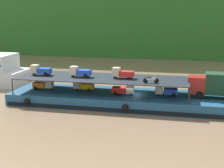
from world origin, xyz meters
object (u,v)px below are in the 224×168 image
at_px(covered_lorry, 219,85).
at_px(mini_truck_lower_stern, 44,84).
at_px(cargo_barge, 131,100).
at_px(motorcycle_upper_port, 151,80).
at_px(mini_truck_upper_fore, 123,73).
at_px(mini_truck_lower_aft, 83,85).
at_px(mini_truck_lower_fore, 166,91).
at_px(mini_truck_lower_mid, 123,89).
at_px(mini_truck_upper_stern, 41,70).
at_px(mini_truck_upper_mid, 80,72).

distance_m(covered_lorry, mini_truck_lower_stern, 22.87).
relative_size(cargo_barge, motorcycle_upper_port, 16.65).
xyz_separation_m(covered_lorry, mini_truck_upper_fore, (-11.90, -0.24, 1.00)).
relative_size(mini_truck_lower_aft, mini_truck_lower_fore, 0.99).
bearing_deg(mini_truck_lower_mid, cargo_barge, 33.02).
xyz_separation_m(mini_truck_upper_stern, mini_truck_upper_fore, (11.22, 0.20, 0.00)).
relative_size(covered_lorry, motorcycle_upper_port, 4.17).
bearing_deg(motorcycle_upper_port, mini_truck_lower_mid, 158.02).
distance_m(cargo_barge, mini_truck_lower_stern, 12.14).
bearing_deg(mini_truck_upper_mid, mini_truck_upper_fore, 2.73).
xyz_separation_m(mini_truck_upper_stern, motorcycle_upper_port, (15.05, -1.87, -0.26)).
distance_m(mini_truck_upper_stern, motorcycle_upper_port, 15.17).
bearing_deg(mini_truck_lower_mid, mini_truck_lower_fore, 5.83).
bearing_deg(mini_truck_upper_fore, mini_truck_lower_stern, -179.73).
height_order(mini_truck_lower_mid, mini_truck_upper_stern, mini_truck_upper_stern).
xyz_separation_m(mini_truck_lower_stern, mini_truck_upper_fore, (10.94, 0.05, 2.00)).
distance_m(mini_truck_lower_mid, mini_truck_lower_fore, 5.37).
distance_m(mini_truck_lower_aft, mini_truck_upper_fore, 5.85).
bearing_deg(mini_truck_lower_aft, cargo_barge, -5.11).
bearing_deg(mini_truck_lower_stern, mini_truck_upper_stern, -151.77).
distance_m(mini_truck_upper_fore, motorcycle_upper_port, 4.36).
xyz_separation_m(mini_truck_lower_stern, mini_truck_upper_mid, (5.31, -0.22, 2.00)).
distance_m(cargo_barge, mini_truck_upper_fore, 3.62).
relative_size(mini_truck_lower_fore, mini_truck_upper_stern, 1.01).
bearing_deg(covered_lorry, cargo_barge, -178.46).
distance_m(mini_truck_lower_aft, mini_truck_upper_stern, 6.13).
bearing_deg(mini_truck_upper_stern, mini_truck_upper_mid, -0.73).
height_order(cargo_barge, mini_truck_lower_mid, mini_truck_lower_mid).
xyz_separation_m(cargo_barge, mini_truck_lower_mid, (-0.87, -0.57, 1.44)).
distance_m(mini_truck_lower_fore, mini_truck_upper_mid, 11.40).
xyz_separation_m(mini_truck_lower_mid, mini_truck_upper_mid, (-5.88, 0.35, 2.00)).
bearing_deg(covered_lorry, mini_truck_lower_mid, -175.80).
relative_size(cargo_barge, mini_truck_upper_stern, 11.45).
bearing_deg(mini_truck_upper_fore, covered_lorry, 1.16).
bearing_deg(mini_truck_lower_mid, mini_truck_upper_fore, 111.18).
bearing_deg(mini_truck_upper_fore, mini_truck_upper_stern, -178.99).
bearing_deg(mini_truck_lower_fore, mini_truck_lower_mid, -174.17).
bearing_deg(mini_truck_lower_stern, cargo_barge, 0.02).
height_order(mini_truck_lower_mid, mini_truck_upper_mid, mini_truck_upper_mid).
bearing_deg(mini_truck_upper_mid, mini_truck_lower_stern, 177.66).
relative_size(mini_truck_upper_stern, motorcycle_upper_port, 1.45).
relative_size(covered_lorry, mini_truck_upper_stern, 2.87).
relative_size(cargo_barge, mini_truck_upper_mid, 11.32).
distance_m(mini_truck_lower_stern, mini_truck_upper_fore, 11.13).
bearing_deg(mini_truck_upper_mid, cargo_barge, 1.87).
distance_m(mini_truck_upper_mid, motorcycle_upper_port, 9.65).
distance_m(mini_truck_lower_mid, mini_truck_upper_mid, 6.22).
distance_m(mini_truck_lower_stern, mini_truck_upper_stern, 2.02).
bearing_deg(mini_truck_lower_fore, mini_truck_upper_fore, 179.30).
bearing_deg(mini_truck_upper_stern, motorcycle_upper_port, -7.07).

